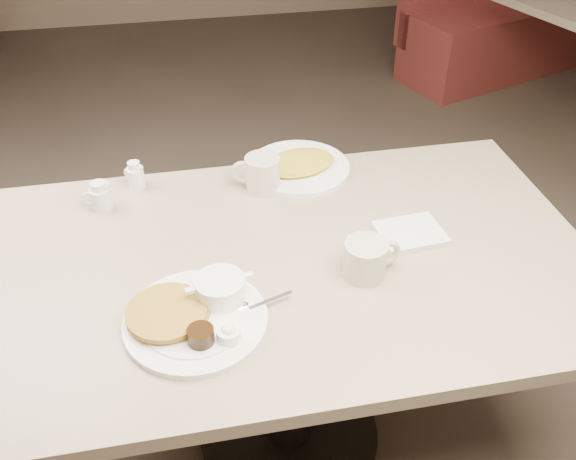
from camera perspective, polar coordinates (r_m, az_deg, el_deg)
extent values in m
cube|color=#4C3F33|center=(2.08, 0.11, -18.73)|extent=(7.00, 8.00, 0.02)
cube|color=tan|center=(1.52, 0.14, -3.14)|extent=(1.50, 0.90, 0.04)
cylinder|color=black|center=(1.77, 0.13, -11.85)|extent=(0.14, 0.14, 0.69)
cylinder|color=black|center=(2.06, 0.11, -18.35)|extent=(0.56, 0.56, 0.03)
cylinder|color=white|center=(1.35, -8.58, -8.30)|extent=(0.37, 0.37, 0.01)
cylinder|color=white|center=(1.35, -8.61, -8.02)|extent=(0.27, 0.27, 0.00)
cylinder|color=#AE8127|center=(1.36, -10.99, -7.62)|extent=(0.21, 0.21, 0.01)
cylinder|color=#AE8127|center=(1.35, -11.23, -7.47)|extent=(0.20, 0.20, 0.01)
cylinder|color=white|center=(1.37, -6.31, -5.46)|extent=(0.13, 0.13, 0.05)
cube|color=white|center=(1.35, -9.02, -5.57)|extent=(0.03, 0.02, 0.01)
cube|color=white|center=(1.37, -3.75, -4.26)|extent=(0.03, 0.02, 0.01)
ellipsoid|color=white|center=(1.36, -6.96, -5.06)|extent=(0.06, 0.06, 0.03)
ellipsoid|color=white|center=(1.36, -5.63, -5.10)|extent=(0.05, 0.05, 0.02)
cylinder|color=black|center=(1.29, -8.10, -9.74)|extent=(0.07, 0.07, 0.04)
cylinder|color=white|center=(1.29, -5.52, -9.61)|extent=(0.06, 0.06, 0.03)
ellipsoid|color=#FFFBC0|center=(1.28, -5.56, -9.19)|extent=(0.04, 0.04, 0.02)
cube|color=white|center=(1.37, -1.88, -6.64)|extent=(0.12, 0.05, 0.00)
ellipsoid|color=white|center=(1.36, -4.47, -7.01)|extent=(0.04, 0.03, 0.01)
cylinder|color=beige|center=(1.44, 7.18, -2.71)|extent=(0.12, 0.12, 0.09)
cylinder|color=black|center=(1.42, 7.31, -1.48)|extent=(0.10, 0.10, 0.01)
torus|color=beige|center=(1.46, 9.15, -2.16)|extent=(0.07, 0.03, 0.07)
cube|color=silver|center=(1.59, 11.30, -0.33)|extent=(0.17, 0.14, 0.02)
cylinder|color=beige|center=(1.72, -2.37, 5.27)|extent=(0.12, 0.12, 0.10)
torus|color=beige|center=(1.73, -4.16, 5.37)|extent=(0.07, 0.04, 0.07)
cylinder|color=white|center=(1.73, -16.98, 2.83)|extent=(0.07, 0.07, 0.06)
cylinder|color=white|center=(1.71, -17.22, 3.93)|extent=(0.05, 0.05, 0.02)
cone|color=white|center=(1.71, -16.45, 3.93)|extent=(0.02, 0.02, 0.02)
torus|color=white|center=(1.73, -18.02, 2.83)|extent=(0.04, 0.01, 0.04)
cylinder|color=white|center=(1.79, -13.96, 4.76)|extent=(0.06, 0.06, 0.06)
cylinder|color=white|center=(1.77, -14.15, 5.84)|extent=(0.04, 0.04, 0.02)
cone|color=white|center=(1.76, -13.67, 5.58)|extent=(0.02, 0.02, 0.02)
torus|color=white|center=(1.80, -14.60, 5.10)|extent=(0.03, 0.03, 0.03)
cylinder|color=white|center=(1.83, 0.98, 5.83)|extent=(0.38, 0.38, 0.01)
ellipsoid|color=gold|center=(1.82, 0.99, 6.30)|extent=(0.26, 0.21, 0.02)
cube|color=maroon|center=(4.50, 18.91, 16.41)|extent=(1.40, 0.88, 0.45)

